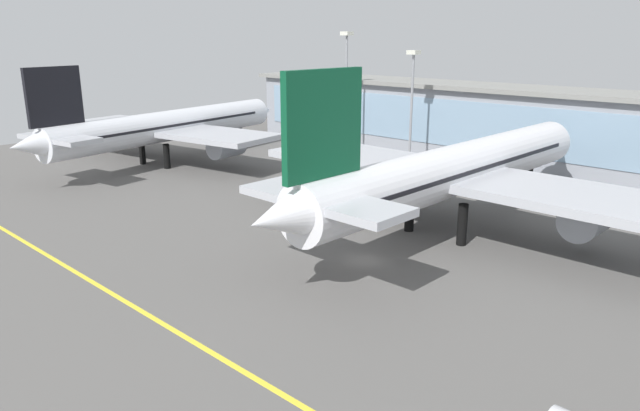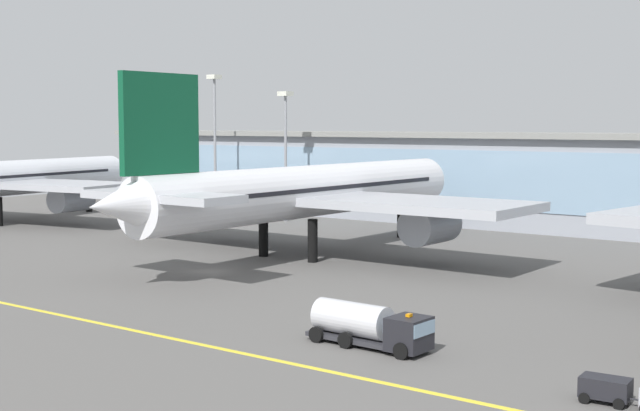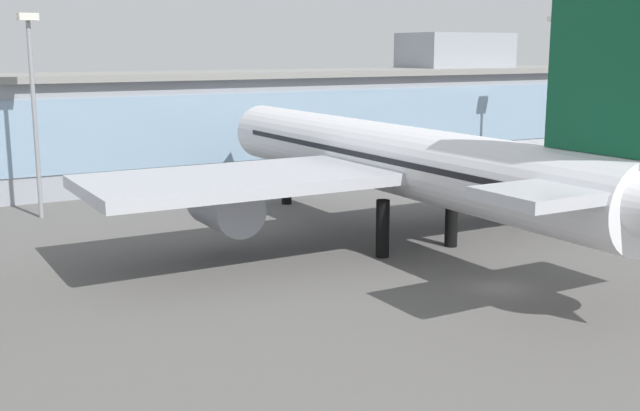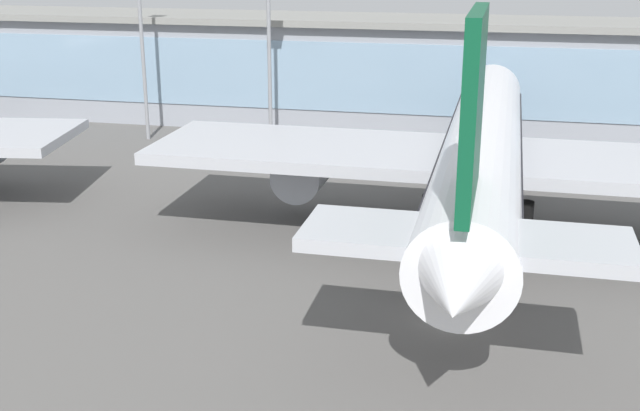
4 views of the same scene
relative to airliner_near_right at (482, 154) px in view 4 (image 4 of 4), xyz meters
The scene contains 5 objects.
ground_plane 16.48m from the airliner_near_right, 94.21° to the right, with size 196.28×196.28×0.00m, color #5B5956.
terminal_building 39.99m from the airliner_near_right, 89.21° to the left, with size 143.20×14.00×18.98m.
airliner_near_right is the anchor object (origin of this frame).
apron_light_mast_centre 48.85m from the airliner_near_right, 146.30° to the left, with size 1.80×1.80×23.06m.
apron_light_mast_east 36.37m from the airliner_near_right, 133.21° to the left, with size 1.80×1.80×19.97m.
Camera 4 is at (2.35, -47.00, 22.82)m, focal length 45.55 mm.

